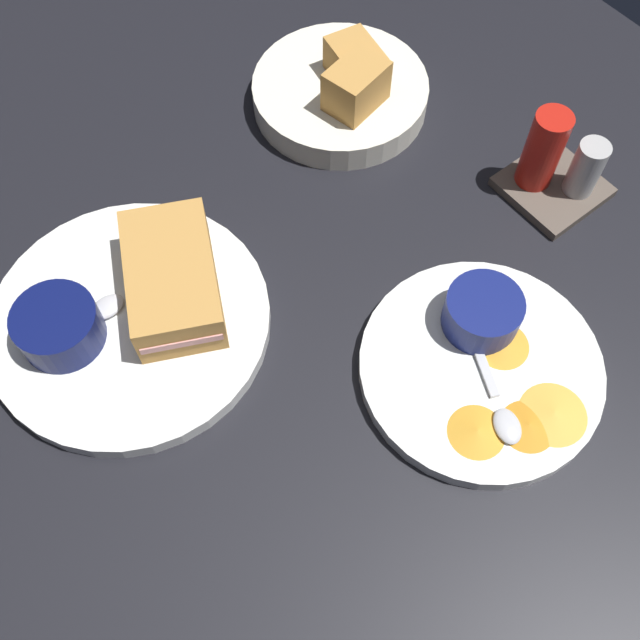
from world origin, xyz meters
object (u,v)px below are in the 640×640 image
Objects in this scene: plate_chips_companion at (480,369)px; plate_sandwich_main at (130,321)px; spoon_by_dark_ramekin at (120,299)px; ramekin_light_gravy at (483,312)px; ramekin_dark_sauce at (58,326)px; sandwich_half_near at (173,279)px; bread_basket_rear at (343,91)px; spoon_by_gravy_ramekin at (502,412)px; condiment_caddy at (556,166)px.

plate_sandwich_main is at bearing -136.91° from plate_chips_companion.
ramekin_light_gravy reaches higher than spoon_by_dark_ramekin.
ramekin_dark_sauce is (-1.66, -5.43, 2.84)cm from plate_sandwich_main.
plate_chips_companion is at bearing 43.09° from plate_sandwich_main.
sandwich_half_near is 29.10cm from bread_basket_rear.
spoon_by_gravy_ramekin is at bearing 40.92° from ramekin_dark_sauce.
bread_basket_rear is at bearing 101.37° from ramekin_dark_sauce.
ramekin_dark_sauce is at bearing -132.45° from plate_chips_companion.
plate_sandwich_main is 2.13cm from spoon_by_dark_ramekin.
plate_sandwich_main is 1.68× the size of sandwich_half_near.
sandwich_half_near is 10.44cm from ramekin_dark_sauce.
sandwich_half_near is 1.52× the size of spoon_by_dark_ramekin.
condiment_caddy is (-7.33, 17.02, -0.13)cm from ramekin_light_gravy.
spoon_by_dark_ramekin is (-2.43, -4.45, -2.04)cm from sandwich_half_near.
bread_basket_rear is at bearing 160.95° from spoon_by_gravy_ramekin.
sandwich_half_near is at bearing -70.15° from bread_basket_rear.
plate_chips_companion is (24.59, 26.88, -2.84)cm from ramekin_dark_sauce.
bread_basket_rear is 23.48cm from condiment_caddy.
bread_basket_rear is at bearing 106.00° from plate_sandwich_main.
ramekin_light_gravy is 0.36× the size of bread_basket_rear.
sandwich_half_near reaches higher than spoon_by_dark_ramekin.
plate_chips_companion is (22.27, 16.71, -3.20)cm from sandwich_half_near.
sandwich_half_near is at bearing 77.13° from ramekin_dark_sauce.
spoon_by_gravy_ramekin is 1.01× the size of condiment_caddy.
spoon_by_gravy_ramekin is at bearing 35.75° from plate_sandwich_main.
spoon_by_dark_ramekin is at bearing -118.63° from sandwich_half_near.
condiment_caddy reaches higher than spoon_by_dark_ramekin.
plate_sandwich_main is 31.41cm from plate_chips_companion.
spoon_by_gravy_ramekin is (27.12, 19.53, 1.16)cm from plate_sandwich_main.
spoon_by_dark_ramekin is at bearing 170.56° from plate_sandwich_main.
ramekin_dark_sauce is 0.74× the size of spoon_by_dark_ramekin.
ramekin_dark_sauce is at bearing -106.84° from condiment_caddy.
ramekin_dark_sauce reaches higher than spoon_by_dark_ramekin.
plate_sandwich_main is at bearing -9.44° from spoon_by_dark_ramekin.
ramekin_light_gravy is 18.53cm from condiment_caddy.
condiment_caddy is (12.43, 41.12, 2.61)cm from plate_sandwich_main.
bread_basket_rear is at bearing -157.29° from condiment_caddy.
sandwich_half_near is (0.67, 4.75, 3.20)cm from plate_sandwich_main.
ramekin_light_gravy is at bearing -15.38° from bread_basket_rear.
ramekin_dark_sauce is 38.13cm from spoon_by_gravy_ramekin.
ramekin_light_gravy is 0.71× the size of condiment_caddy.
spoon_by_dark_ramekin is 32.13cm from ramekin_light_gravy.
plate_sandwich_main is at bearing -74.00° from bread_basket_rear.
spoon_by_dark_ramekin is at bearing -132.12° from ramekin_light_gravy.
sandwich_half_near is 38.23cm from condiment_caddy.
spoon_by_gravy_ramekin is at bearing -19.05° from bread_basket_rear.
spoon_by_gravy_ramekin is (26.46, 14.78, -2.04)cm from sandwich_half_near.
spoon_by_dark_ramekin is 1.04× the size of condiment_caddy.
plate_sandwich_main is 3.74× the size of ramekin_light_gravy.
ramekin_light_gravy is (19.09, 19.35, -0.46)cm from sandwich_half_near.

